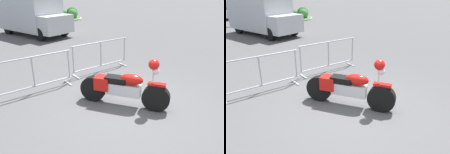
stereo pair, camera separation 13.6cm
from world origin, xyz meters
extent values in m
plane|color=#4C4C4F|center=(0.00, 0.00, 0.00)|extent=(120.00, 120.00, 0.00)
cylinder|color=black|center=(0.39, -0.55, 0.33)|extent=(0.47, 0.68, 0.67)
cylinder|color=black|center=(-0.33, 0.90, 0.33)|extent=(0.47, 0.68, 0.67)
cube|color=silver|center=(0.03, 0.17, 0.44)|extent=(0.62, 0.90, 0.29)
ellipsoid|color=red|center=(0.11, 0.00, 0.73)|extent=(0.50, 0.64, 0.27)
cube|color=black|center=(-0.06, 0.34, 0.69)|extent=(0.50, 0.62, 0.13)
cube|color=red|center=(-0.21, 0.66, 0.54)|extent=(0.47, 0.49, 0.33)
cube|color=red|center=(0.39, -0.55, 0.69)|extent=(0.32, 0.44, 0.06)
cylinder|color=silver|center=(0.34, -0.46, 0.83)|extent=(0.06, 0.06, 0.47)
sphere|color=silver|center=(0.37, -0.50, 1.01)|extent=(0.17, 0.17, 0.17)
sphere|color=red|center=(0.34, -0.46, 1.17)|extent=(0.25, 0.25, 0.25)
cylinder|color=#9EA0A5|center=(-1.22, 2.39, 1.05)|extent=(2.26, 0.30, 0.04)
cylinder|color=#9EA0A5|center=(-1.22, 2.39, 0.20)|extent=(2.26, 0.30, 0.04)
cylinder|color=#9EA0A5|center=(-1.22, 2.39, 0.62)|extent=(0.05, 0.05, 0.85)
cylinder|color=#9EA0A5|center=(-0.14, 2.27, 0.62)|extent=(0.05, 0.05, 0.85)
cube|color=#9EA0A5|center=(-0.21, 2.28, 0.01)|extent=(0.11, 0.44, 0.03)
cylinder|color=#9EA0A5|center=(1.28, 2.39, 1.05)|extent=(2.26, 0.30, 0.04)
cylinder|color=#9EA0A5|center=(1.28, 2.39, 0.20)|extent=(2.26, 0.30, 0.04)
cylinder|color=#9EA0A5|center=(0.20, 2.52, 0.62)|extent=(0.05, 0.05, 0.85)
cylinder|color=#9EA0A5|center=(1.28, 2.39, 0.62)|extent=(0.05, 0.05, 0.85)
cylinder|color=#9EA0A5|center=(2.36, 2.27, 0.62)|extent=(0.05, 0.05, 0.85)
cube|color=#9EA0A5|center=(0.27, 2.51, 0.01)|extent=(0.11, 0.44, 0.03)
cube|color=#9EA0A5|center=(2.29, 2.28, 0.01)|extent=(0.11, 0.44, 0.03)
cube|color=#B2B7BC|center=(2.55, 10.47, 1.31)|extent=(2.62, 4.36, 2.00)
cube|color=#B2B7BC|center=(2.94, 8.00, 0.84)|extent=(2.02, 1.19, 1.00)
cylinder|color=black|center=(3.71, 8.52, 0.36)|extent=(0.35, 0.75, 0.72)
cylinder|color=black|center=(2.05, 8.26, 0.36)|extent=(0.35, 0.75, 0.72)
cylinder|color=black|center=(3.19, 11.78, 0.36)|extent=(0.35, 0.75, 0.72)
cylinder|color=black|center=(1.54, 11.52, 0.36)|extent=(0.35, 0.75, 0.72)
cylinder|color=black|center=(3.57, 18.62, 0.29)|extent=(0.24, 0.60, 0.59)
cylinder|color=#262838|center=(2.17, 14.63, 0.42)|extent=(0.32, 0.32, 0.85)
cylinder|color=#ADA89E|center=(7.87, 14.85, 0.07)|extent=(3.22, 3.22, 0.14)
cylinder|color=#38662D|center=(7.87, 14.85, 0.15)|extent=(2.96, 2.96, 0.02)
sphere|color=#286023|center=(7.85, 14.84, 0.46)|extent=(0.74, 0.74, 0.74)
sphere|color=#1E511E|center=(8.51, 14.45, 0.58)|extent=(1.03, 1.03, 1.03)
sphere|color=#3D7A38|center=(8.40, 14.24, 0.53)|extent=(0.91, 0.91, 0.91)
camera|label=1|loc=(-3.60, -3.11, 2.78)|focal=35.00mm
camera|label=2|loc=(-3.50, -3.20, 2.78)|focal=35.00mm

